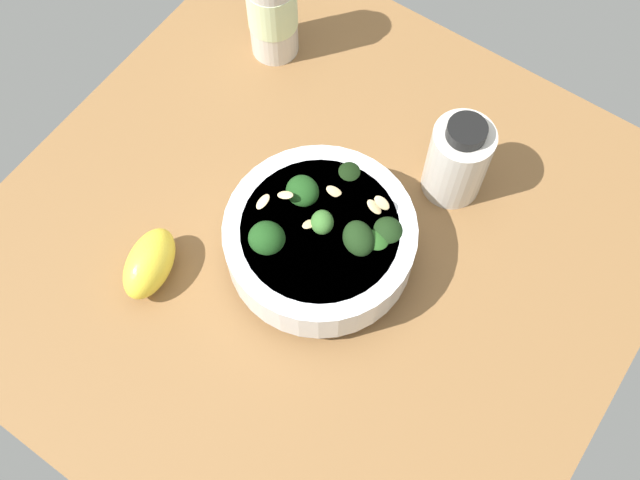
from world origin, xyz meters
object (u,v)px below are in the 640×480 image
at_px(bottle_tall, 272,4).
at_px(bowl_of_broccoli, 322,237).
at_px(lemon_wedge, 150,263).
at_px(bottle_short, 458,159).

bearing_deg(bottle_tall, bowl_of_broccoli, -43.83).
bearing_deg(lemon_wedge, bowl_of_broccoli, 41.65).
bearing_deg(bottle_tall, lemon_wedge, -77.07).
distance_m(bowl_of_broccoli, lemon_wedge, 0.18).
relative_size(bottle_tall, bottle_short, 1.42).
bearing_deg(bottle_tall, bottle_short, -9.06).
height_order(bowl_of_broccoli, lemon_wedge, bowl_of_broccoli).
xyz_separation_m(bowl_of_broccoli, bottle_tall, (-0.20, 0.20, 0.03)).
bearing_deg(lemon_wedge, bottle_tall, 102.93).
distance_m(lemon_wedge, bottle_tall, 0.32).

